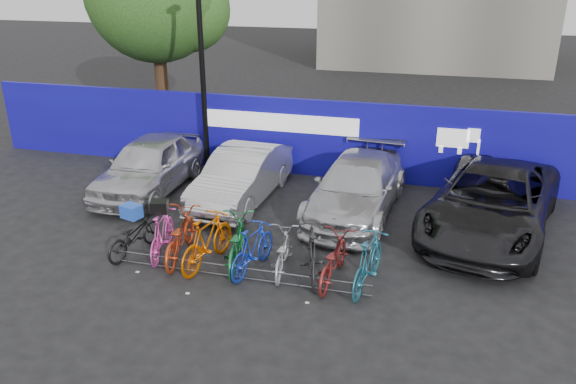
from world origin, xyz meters
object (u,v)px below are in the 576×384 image
at_px(bike_6, 282,252).
at_px(bike_8, 333,259).
at_px(bike_3, 207,241).
at_px(car_0, 149,165).
at_px(bike_rack, 238,272).
at_px(bike_0, 134,235).
at_px(bike_2, 179,236).
at_px(car_3, 492,202).
at_px(bike_7, 312,253).
at_px(bike_4, 236,242).
at_px(car_1, 242,176).
at_px(car_2, 357,187).
at_px(bike_1, 162,234).
at_px(lamppost, 202,69).
at_px(bike_9, 368,262).
at_px(bike_5, 253,249).

bearing_deg(bike_6, bike_8, 167.39).
height_order(bike_3, bike_8, bike_3).
bearing_deg(car_0, bike_rack, -45.17).
bearing_deg(bike_0, bike_2, -163.54).
xyz_separation_m(car_3, bike_0, (-7.85, -3.27, -0.36)).
bearing_deg(bike_0, bike_7, -167.41).
relative_size(car_0, bike_4, 2.30).
height_order(car_1, car_2, car_1).
relative_size(car_2, bike_1, 2.83).
bearing_deg(lamppost, bike_0, -84.49).
relative_size(car_3, bike_6, 3.40).
height_order(car_2, car_3, car_3).
height_order(lamppost, bike_2, lamppost).
bearing_deg(bike_9, lamppost, -33.85).
xyz_separation_m(lamppost, bike_9, (5.84, -5.60, -2.70)).
relative_size(bike_4, bike_7, 1.07).
bearing_deg(car_0, car_2, -0.80).
bearing_deg(bike_9, bike_7, 4.71).
xyz_separation_m(car_3, bike_9, (-2.54, -3.34, -0.23)).
relative_size(bike_6, bike_7, 0.91).
bearing_deg(bike_7, car_0, -47.35).
relative_size(lamppost, bike_4, 3.02).
xyz_separation_m(car_3, bike_7, (-3.73, -3.23, -0.24)).
relative_size(lamppost, bike_2, 2.98).
xyz_separation_m(car_2, bike_4, (-2.11, -3.49, -0.19)).
bearing_deg(bike_7, bike_1, -16.04).
bearing_deg(bike_8, car_0, -26.00).
bearing_deg(bike_8, bike_5, 6.13).
height_order(car_3, bike_2, car_3).
xyz_separation_m(bike_rack, bike_4, (-0.26, 0.60, 0.37)).
distance_m(bike_0, bike_1, 0.66).
xyz_separation_m(car_3, bike_2, (-6.76, -3.18, -0.27)).
bearing_deg(bike_1, bike_7, 168.38).
bearing_deg(bike_9, bike_0, 9.14).
bearing_deg(bike_1, car_3, -166.79).
height_order(lamppost, bike_8, lamppost).
relative_size(car_0, bike_6, 2.72).
relative_size(car_1, bike_4, 2.18).
xyz_separation_m(bike_rack, car_0, (-4.19, 4.09, 0.63)).
relative_size(car_1, bike_5, 2.49).
bearing_deg(bike_8, car_1, -43.18).
bearing_deg(bike_4, bike_6, 166.14).
bearing_deg(car_3, bike_7, -125.55).
bearing_deg(bike_3, lamppost, -56.32).
xyz_separation_m(car_0, bike_4, (3.92, -3.49, -0.26)).
relative_size(lamppost, bike_3, 3.12).
height_order(bike_2, bike_7, bike_7).
xyz_separation_m(car_3, bike_6, (-4.39, -3.17, -0.36)).
bearing_deg(bike_2, bike_3, 159.91).
relative_size(bike_rack, bike_0, 3.29).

